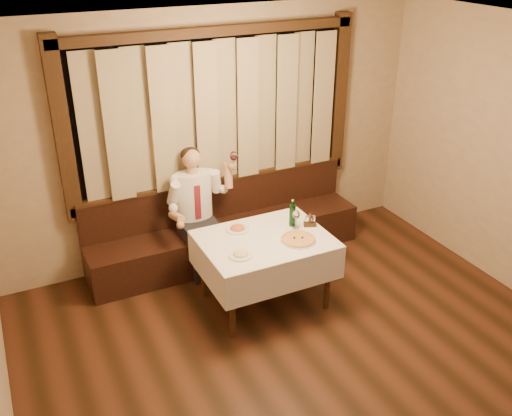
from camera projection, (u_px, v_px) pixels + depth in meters
name	position (u px, v px, depth m)	size (l,w,h in m)	color
room	(305.00, 199.00, 4.69)	(5.01, 6.01, 2.81)	black
banquette	(225.00, 233.00, 6.63)	(3.20, 0.61, 0.94)	black
dining_table	(265.00, 248.00, 5.65)	(1.27, 0.97, 0.76)	black
pizza	(298.00, 239.00, 5.56)	(0.35, 0.35, 0.04)	white
pasta_red	(237.00, 227.00, 5.75)	(0.24, 0.24, 0.08)	white
pasta_cream	(241.00, 253.00, 5.30)	(0.24, 0.24, 0.08)	white
green_bottle	(292.00, 215.00, 5.79)	(0.06, 0.06, 0.29)	#0D3E15
table_wine_glass	(296.00, 215.00, 5.72)	(0.08, 0.08, 0.21)	white
cruet_caddy	(310.00, 222.00, 5.81)	(0.14, 0.10, 0.14)	black
seated_man	(197.00, 202.00, 6.19)	(0.78, 0.58, 1.42)	black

